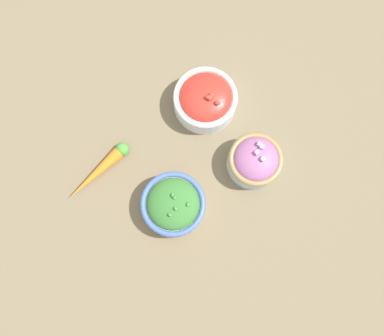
{
  "coord_description": "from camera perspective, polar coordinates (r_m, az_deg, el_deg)",
  "views": [
    {
      "loc": [
        -0.07,
        -0.16,
        0.92
      ],
      "look_at": [
        0.0,
        0.0,
        0.03
      ],
      "focal_mm": 40.0,
      "sensor_mm": 36.0,
      "label": 1
    }
  ],
  "objects": [
    {
      "name": "bowl_red_onion",
      "position": [
        0.92,
        8.38,
        0.99
      ],
      "size": [
        0.12,
        0.12,
        0.08
      ],
      "color": "#B2C1CC",
      "rests_on": "ground_plane"
    },
    {
      "name": "ground_plane",
      "position": [
        0.94,
        0.0,
        -0.35
      ],
      "size": [
        3.0,
        3.0,
        0.0
      ],
      "primitive_type": "plane",
      "color": "#75664C"
    },
    {
      "name": "bowl_broccoli",
      "position": [
        0.9,
        -2.51,
        -4.89
      ],
      "size": [
        0.14,
        0.14,
        0.08
      ],
      "color": "beige",
      "rests_on": "ground_plane"
    },
    {
      "name": "loose_carrot",
      "position": [
        0.95,
        -12.13,
        -0.2
      ],
      "size": [
        0.16,
        0.08,
        0.03
      ],
      "rotation": [
        0.0,
        0.0,
        3.51
      ],
      "color": "orange",
      "rests_on": "ground_plane"
    },
    {
      "name": "bowl_cherry_tomatoes",
      "position": [
        0.95,
        1.77,
        9.11
      ],
      "size": [
        0.14,
        0.14,
        0.08
      ],
      "color": "silver",
      "rests_on": "ground_plane"
    }
  ]
}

